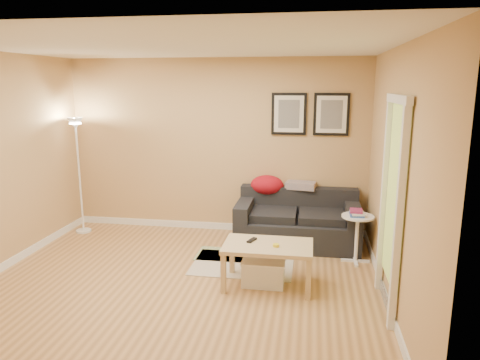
# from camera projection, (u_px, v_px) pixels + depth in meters

# --- Properties ---
(floor) EXTENTS (4.50, 4.50, 0.00)m
(floor) POSITION_uv_depth(u_px,v_px,m) (180.00, 284.00, 5.05)
(floor) COLOR tan
(floor) RESTS_ON ground
(ceiling) EXTENTS (4.50, 4.50, 0.00)m
(ceiling) POSITION_uv_depth(u_px,v_px,m) (173.00, 46.00, 4.49)
(ceiling) COLOR white
(ceiling) RESTS_ON wall_back
(wall_back) EXTENTS (4.50, 0.00, 4.50)m
(wall_back) POSITION_uv_depth(u_px,v_px,m) (216.00, 147.00, 6.70)
(wall_back) COLOR tan
(wall_back) RESTS_ON ground
(wall_front) EXTENTS (4.50, 0.00, 4.50)m
(wall_front) POSITION_uv_depth(u_px,v_px,m) (83.00, 232.00, 2.84)
(wall_front) COLOR tan
(wall_front) RESTS_ON ground
(wall_right) EXTENTS (0.00, 4.00, 4.00)m
(wall_right) POSITION_uv_depth(u_px,v_px,m) (395.00, 179.00, 4.42)
(wall_right) COLOR tan
(wall_right) RESTS_ON ground
(baseboard_back) EXTENTS (4.50, 0.02, 0.10)m
(baseboard_back) POSITION_uv_depth(u_px,v_px,m) (217.00, 226.00, 6.96)
(baseboard_back) COLOR white
(baseboard_back) RESTS_ON ground
(baseboard_left) EXTENTS (0.02, 4.00, 0.10)m
(baseboard_left) POSITION_uv_depth(u_px,v_px,m) (1.00, 267.00, 5.39)
(baseboard_left) COLOR white
(baseboard_left) RESTS_ON ground
(baseboard_right) EXTENTS (0.02, 4.00, 0.10)m
(baseboard_right) POSITION_uv_depth(u_px,v_px,m) (385.00, 295.00, 4.69)
(baseboard_right) COLOR white
(baseboard_right) RESTS_ON ground
(sofa) EXTENTS (1.70, 0.90, 0.75)m
(sofa) POSITION_uv_depth(u_px,v_px,m) (298.00, 219.00, 6.25)
(sofa) COLOR black
(sofa) RESTS_ON ground
(red_throw) EXTENTS (0.48, 0.36, 0.28)m
(red_throw) POSITION_uv_depth(u_px,v_px,m) (267.00, 185.00, 6.54)
(red_throw) COLOR #AC0F25
(red_throw) RESTS_ON sofa
(plaid_throw) EXTENTS (0.45, 0.32, 0.10)m
(plaid_throw) POSITION_uv_depth(u_px,v_px,m) (301.00, 185.00, 6.48)
(plaid_throw) COLOR tan
(plaid_throw) RESTS_ON sofa
(framed_print_left) EXTENTS (0.50, 0.04, 0.60)m
(framed_print_left) POSITION_uv_depth(u_px,v_px,m) (289.00, 114.00, 6.40)
(framed_print_left) COLOR black
(framed_print_left) RESTS_ON wall_back
(framed_print_right) EXTENTS (0.50, 0.04, 0.60)m
(framed_print_right) POSITION_uv_depth(u_px,v_px,m) (331.00, 114.00, 6.31)
(framed_print_right) COLOR black
(framed_print_right) RESTS_ON wall_back
(area_rug) EXTENTS (1.25, 0.85, 0.01)m
(area_rug) POSITION_uv_depth(u_px,v_px,m) (243.00, 265.00, 5.59)
(area_rug) COLOR beige
(area_rug) RESTS_ON ground
(green_runner) EXTENTS (0.70, 0.50, 0.01)m
(green_runner) POSITION_uv_depth(u_px,v_px,m) (223.00, 255.00, 5.91)
(green_runner) COLOR #668C4C
(green_runner) RESTS_ON ground
(coffee_table) EXTENTS (1.02, 0.67, 0.49)m
(coffee_table) POSITION_uv_depth(u_px,v_px,m) (268.00, 265.00, 4.97)
(coffee_table) COLOR tan
(coffee_table) RESTS_ON ground
(remote_control) EXTENTS (0.10, 0.17, 0.02)m
(remote_control) POSITION_uv_depth(u_px,v_px,m) (252.00, 240.00, 5.02)
(remote_control) COLOR black
(remote_control) RESTS_ON coffee_table
(tape_roll) EXTENTS (0.07, 0.07, 0.03)m
(tape_roll) POSITION_uv_depth(u_px,v_px,m) (276.00, 245.00, 4.84)
(tape_roll) COLOR yellow
(tape_roll) RESTS_ON coffee_table
(storage_bin) EXTENTS (0.48, 0.35, 0.30)m
(storage_bin) POSITION_uv_depth(u_px,v_px,m) (264.00, 272.00, 5.03)
(storage_bin) COLOR white
(storage_bin) RESTS_ON ground
(side_table) EXTENTS (0.40, 0.40, 0.61)m
(side_table) POSITION_uv_depth(u_px,v_px,m) (357.00, 239.00, 5.63)
(side_table) COLOR white
(side_table) RESTS_ON ground
(book_stack) EXTENTS (0.24, 0.27, 0.07)m
(book_stack) POSITION_uv_depth(u_px,v_px,m) (357.00, 213.00, 5.56)
(book_stack) COLOR #335699
(book_stack) RESTS_ON side_table
(floor_lamp) EXTENTS (0.23, 0.23, 1.75)m
(floor_lamp) POSITION_uv_depth(u_px,v_px,m) (80.00, 179.00, 6.67)
(floor_lamp) COLOR white
(floor_lamp) RESTS_ON ground
(doorway) EXTENTS (0.12, 1.01, 2.13)m
(doorway) POSITION_uv_depth(u_px,v_px,m) (390.00, 210.00, 4.34)
(doorway) COLOR white
(doorway) RESTS_ON ground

